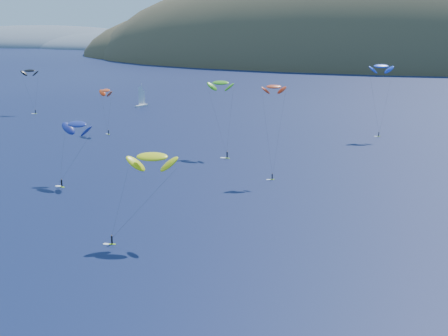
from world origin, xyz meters
TOP-DOWN VIEW (x-y plane):
  - island at (39.40, 562.36)m, footprint 730.00×300.00m
  - headland at (-445.26, 750.08)m, footprint 460.00×250.00m
  - sailboat at (-90.02, 222.12)m, footprint 9.29×8.10m
  - kitesurfer_1 at (-76.13, 156.91)m, footprint 8.14×8.27m
  - kitesurfer_2 at (-16.33, 56.29)m, footprint 11.96×10.72m
  - kitesurfer_3 at (-25.46, 136.57)m, footprint 10.13×12.23m
  - kitesurfer_4 at (22.84, 178.70)m, footprint 9.41×6.62m
  - kitesurfer_9 at (-2.94, 110.69)m, footprint 7.10×8.12m
  - kitesurfer_10 at (-52.11, 91.18)m, footprint 10.73×12.03m
  - kitesurfer_12 at (-131.20, 192.43)m, footprint 8.97×7.10m

SIDE VIEW (x-z plane):
  - island at x=39.40m, z-range -115.74..94.26m
  - headland at x=-445.26m, z-range -33.36..26.64m
  - sailboat at x=-90.02m, z-range -4.64..6.50m
  - kitesurfer_10 at x=-52.11m, z-range 6.27..24.35m
  - kitesurfer_1 at x=-76.13m, z-range 6.85..24.79m
  - kitesurfer_2 at x=-16.33m, z-range 6.85..26.01m
  - kitesurfer_12 at x=-131.20m, z-range 8.26..29.16m
  - kitesurfer_3 at x=-25.46m, z-range 9.91..34.65m
  - kitesurfer_9 at x=-2.94m, z-range 11.35..37.83m
  - kitesurfer_4 at x=22.84m, z-range 11.44..39.20m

